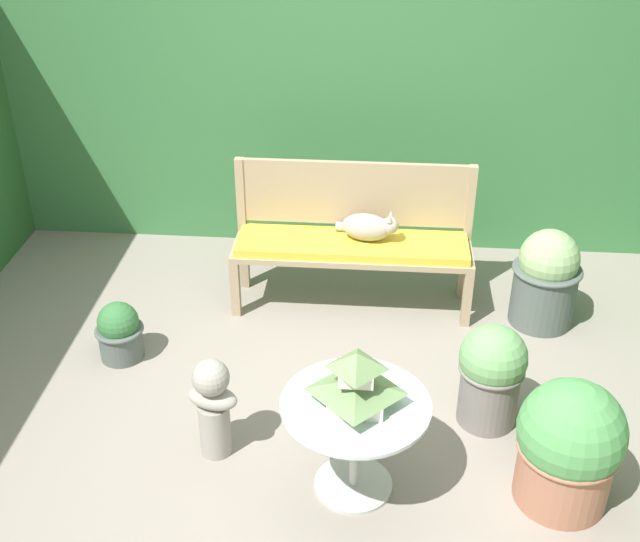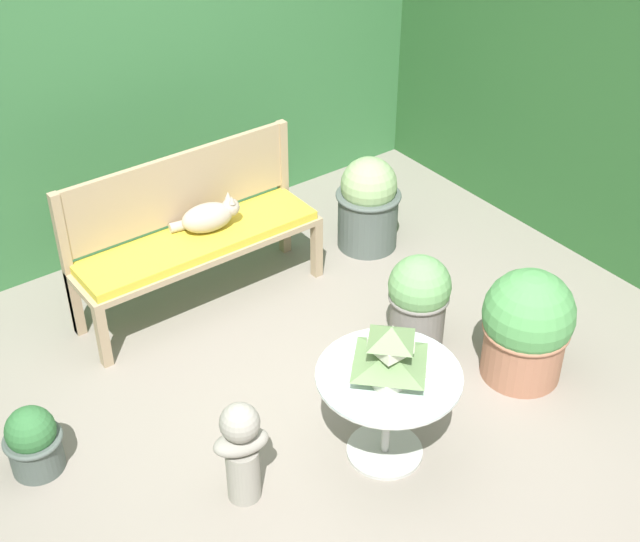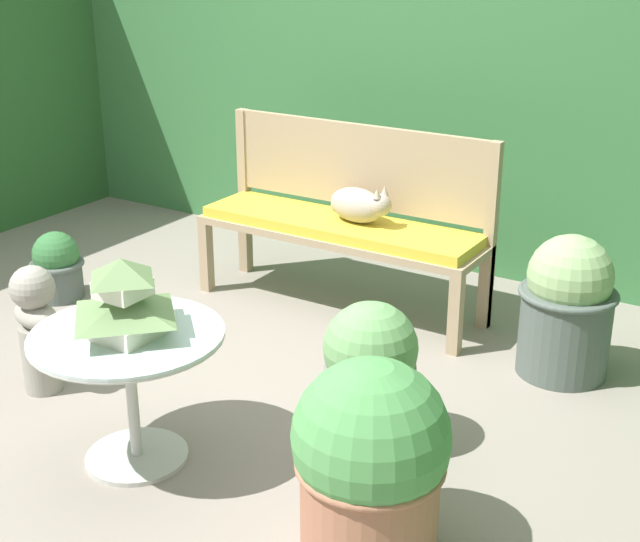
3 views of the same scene
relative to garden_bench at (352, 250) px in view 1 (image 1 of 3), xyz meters
name	(u,v)px [view 1 (image 1 of 3)]	position (x,y,z in m)	size (l,w,h in m)	color
ground	(321,408)	(-0.12, -1.12, -0.43)	(30.00, 30.00, 0.00)	gray
foliage_hedge_back	(348,78)	(-0.12, 1.42, 0.73)	(6.40, 1.06, 2.32)	#38703D
garden_bench	(352,250)	(0.00, 0.00, 0.00)	(1.60, 0.43, 0.50)	tan
bench_backrest	(354,200)	(0.00, 0.20, 0.27)	(1.60, 0.06, 0.98)	tan
cat	(368,227)	(0.10, 0.03, 0.16)	(0.42, 0.26, 0.22)	#A89989
patio_table	(355,421)	(0.10, -1.70, 0.00)	(0.73, 0.73, 0.55)	#B7B7B2
pagoda_birdhouse	(356,382)	(0.10, -1.70, 0.24)	(0.36, 0.36, 0.30)	silver
garden_bust	(213,404)	(-0.65, -1.51, -0.11)	(0.31, 0.22, 0.59)	gray
potted_plant_bench_right	(569,445)	(1.13, -1.69, -0.09)	(0.52, 0.52, 0.69)	#9E664C
potted_plant_path_edge	(546,278)	(1.28, -0.10, -0.10)	(0.45, 0.45, 0.68)	#4C5651
potted_plant_table_near	(491,373)	(0.82, -1.13, -0.11)	(0.37, 0.37, 0.62)	slate
potted_plant_hedge_corner	(120,332)	(-1.40, -0.72, -0.25)	(0.30, 0.30, 0.39)	#4C5651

